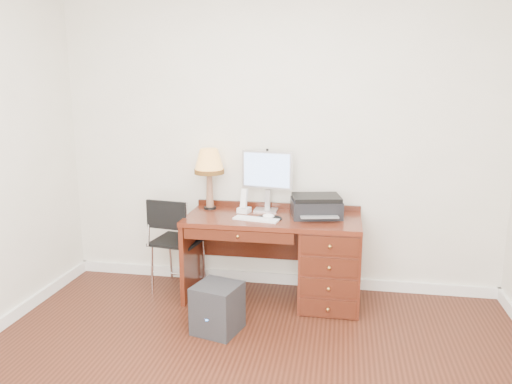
% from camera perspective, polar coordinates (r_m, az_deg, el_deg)
% --- Properties ---
extents(room_shell, '(4.00, 4.00, 4.00)m').
position_cam_1_polar(room_shell, '(3.84, 0.19, -15.98)').
color(room_shell, silver).
rests_on(room_shell, ground).
extents(desk, '(1.50, 0.67, 0.75)m').
position_cam_1_polar(desk, '(4.37, 6.14, -7.28)').
color(desk, '#561F12').
rests_on(desk, ground).
extents(monitor, '(0.46, 0.19, 0.54)m').
position_cam_1_polar(monitor, '(4.45, 1.22, 2.17)').
color(monitor, silver).
rests_on(monitor, desk).
extents(keyboard, '(0.40, 0.18, 0.01)m').
position_cam_1_polar(keyboard, '(4.19, 0.01, -3.12)').
color(keyboard, white).
rests_on(keyboard, desk).
extents(mouse_pad, '(0.23, 0.23, 0.05)m').
position_cam_1_polar(mouse_pad, '(4.22, 1.45, -2.92)').
color(mouse_pad, black).
rests_on(mouse_pad, desk).
extents(printer, '(0.47, 0.40, 0.18)m').
position_cam_1_polar(printer, '(4.31, 6.89, -1.62)').
color(printer, black).
rests_on(printer, desk).
extents(leg_lamp, '(0.27, 0.27, 0.55)m').
position_cam_1_polar(leg_lamp, '(4.50, -5.37, 3.08)').
color(leg_lamp, black).
rests_on(leg_lamp, desk).
extents(phone, '(0.12, 0.12, 0.21)m').
position_cam_1_polar(phone, '(4.41, -1.38, -1.57)').
color(phone, white).
rests_on(phone, desk).
extents(pen_cup, '(0.08, 0.08, 0.10)m').
position_cam_1_polar(pen_cup, '(4.38, 7.35, -1.94)').
color(pen_cup, black).
rests_on(pen_cup, desk).
extents(chair, '(0.47, 0.47, 0.88)m').
position_cam_1_polar(chair, '(4.55, -9.22, -4.94)').
color(chair, black).
rests_on(chair, ground).
extents(equipment_box, '(0.40, 0.40, 0.38)m').
position_cam_1_polar(equipment_box, '(3.93, -4.42, -13.08)').
color(equipment_box, black).
rests_on(equipment_box, ground).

